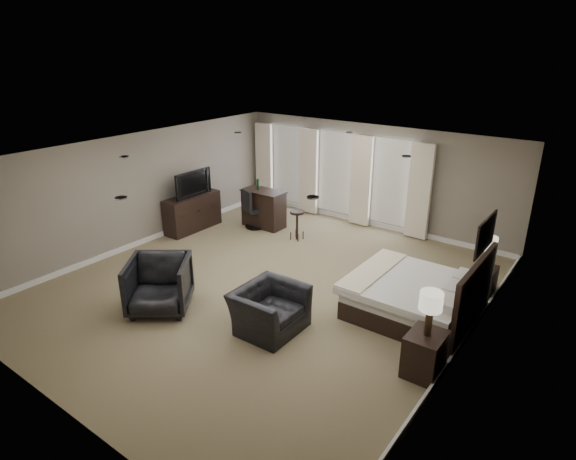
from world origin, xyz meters
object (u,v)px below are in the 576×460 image
Objects in this scene: bar_counter at (264,208)px; nightstand_near at (425,354)px; armchair_far at (159,282)px; bar_stool_right at (297,225)px; nightstand_far at (483,281)px; dresser at (193,212)px; lamp_near at (430,314)px; desk_chair at (255,208)px; bar_stool_left at (262,208)px; bed at (409,279)px; armchair_near at (269,303)px; tv at (191,193)px; lamp_far at (487,252)px.

nightstand_near is at bearing -30.33° from bar_counter.
armchair_far is at bearing -75.28° from bar_counter.
nightstand_far is at bearing -1.98° from bar_stool_right.
nightstand_near is 4.59m from armchair_far.
nightstand_near is at bearing -16.44° from dresser.
bar_counter is at bearing 149.67° from nightstand_near.
lamp_near is 0.65× the size of desk_chair.
dresser is at bearing -128.54° from bar_stool_left.
bed reaches higher than dresser.
armchair_near is 4.74m from desk_chair.
armchair_far is (2.46, -3.10, 0.08)m from dresser.
bar_stool_left reaches higher than nightstand_near.
nightstand_far is at bearing -37.69° from armchair_near.
bar_counter reaches higher than dresser.
dresser is at bearing 163.56° from lamp_near.
tv reaches higher than bar_counter.
armchair_far is (-4.46, -3.96, -0.33)m from lamp_far.
bar_counter is (-5.60, 0.38, -0.38)m from lamp_far.
armchair_near reaches higher than bar_stool_left.
bed reaches higher than nightstand_far.
bar_stool_left is at bearing 157.80° from bed.
tv is at bearing -128.54° from bar_stool_left.
armchair_near is 2.07m from armchair_far.
bar_stool_right is (-4.40, 0.15, -0.50)m from lamp_far.
nightstand_far is 7.01m from tv.
bar_stool_left reaches higher than nightstand_far.
nightstand_near is at bearing -30.78° from bar_stool_left.
bed is 6.06m from dresser.
dresser is at bearing 60.52° from armchair_near.
bed reaches higher than lamp_far.
armchair_far reaches higher than bar_stool_right.
tv is 1.55× the size of bar_stool_right.
armchair_far is 0.96× the size of bar_counter.
lamp_near is at bearing -81.41° from armchair_near.
dresser is 1.81m from bar_counter.
lamp_near is (0.89, -1.45, 0.34)m from bed.
desk_chair is (-5.72, 3.07, -0.47)m from lamp_near.
armchair_far is at bearing -144.95° from bed.
bar_stool_left is at bearing -38.54° from tv.
nightstand_far is at bearing 90.00° from nightstand_near.
armchair_far reaches higher than armchair_near.
bar_counter is 0.27m from bar_stool_left.
bar_stool_left is 0.40m from desk_chair.
dresser is at bearing -172.94° from nightstand_far.
nightstand_far is 0.52× the size of armchair_far.
nightstand_far is at bearing -82.94° from tv.
armchair_far is at bearing -51.59° from dresser.
lamp_far is 0.73× the size of bar_stool_left.
bar_stool_left is (-1.33, 4.51, -0.11)m from armchair_far.
nightstand_near is 1.06× the size of lamp_far.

